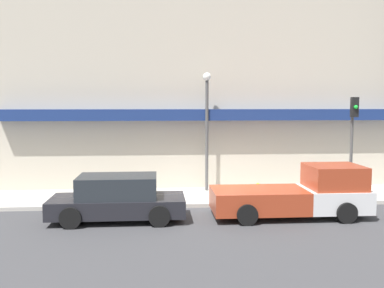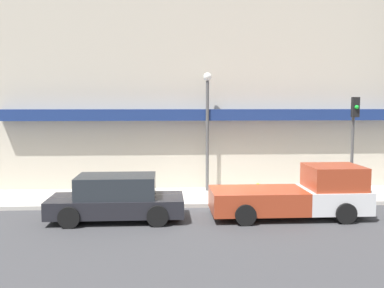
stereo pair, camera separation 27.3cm
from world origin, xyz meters
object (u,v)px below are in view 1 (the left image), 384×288
Objects in this scene: pickup_truck at (299,194)px; street_lamp at (207,117)px; fire_hydrant at (258,191)px; parked_car at (118,199)px; traffic_light at (353,130)px.

street_lamp is at bearing 126.03° from pickup_truck.
street_lamp is (-1.86, 1.96, 2.95)m from fire_hydrant.
street_lamp is (3.53, 4.12, 2.68)m from parked_car.
pickup_truck is at bearing -65.54° from fire_hydrant.
parked_car is 0.88× the size of street_lamp.
traffic_light is at bearing -19.12° from street_lamp.
parked_car reaches higher than fire_hydrant.
pickup_truck is 4.18m from traffic_light.
street_lamp reaches higher than pickup_truck.
parked_car is (-6.37, 0.00, -0.05)m from pickup_truck.
pickup_truck is at bearing -143.34° from traffic_light.
fire_hydrant is at bearing 179.64° from traffic_light.
traffic_light reaches higher than fire_hydrant.
fire_hydrant is at bearing 23.68° from parked_car.
traffic_light is (5.72, -1.98, -0.47)m from street_lamp.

